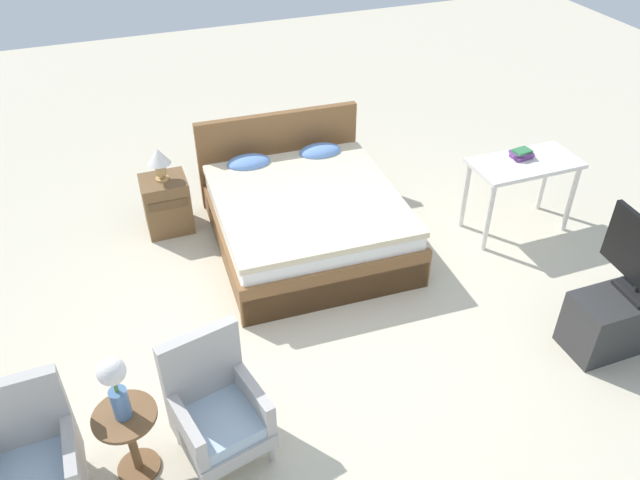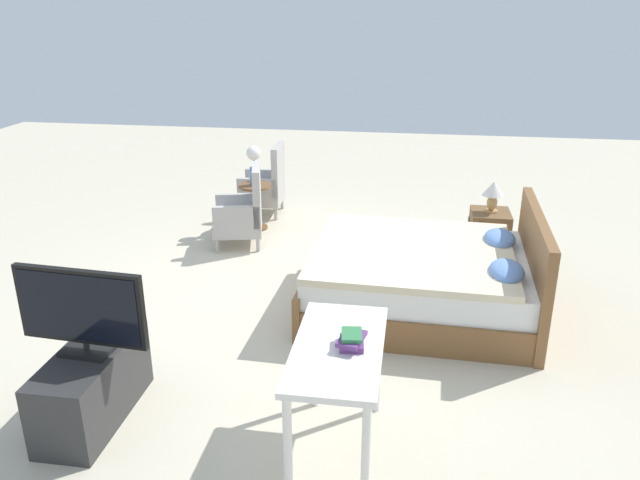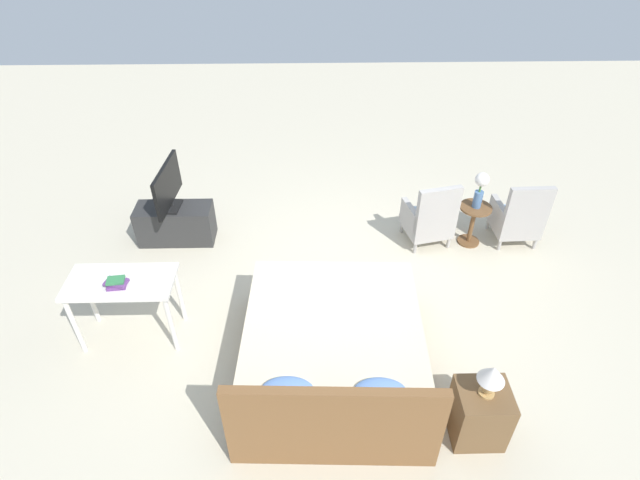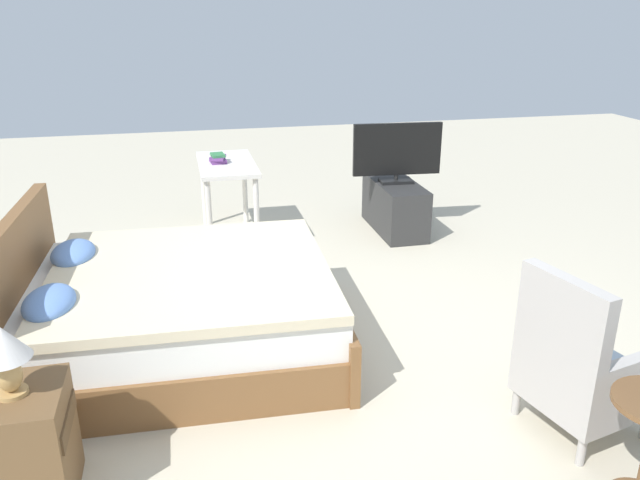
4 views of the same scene
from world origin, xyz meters
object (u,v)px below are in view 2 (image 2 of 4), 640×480
vanity_desk (338,363)px  armchair_by_window_right (243,214)px  table_lamp (493,192)px  tv_stand (93,385)px  book_stack (352,340)px  bed (426,279)px  armchair_by_window_left (266,186)px  flower_vase (254,161)px  nightstand (488,237)px  side_table (255,201)px  tv_flatscreen (81,310)px

vanity_desk → armchair_by_window_right: bearing=-155.8°
table_lamp → tv_stand: size_ratio=0.34×
book_stack → armchair_by_window_right: bearing=-154.7°
bed → armchair_by_window_left: bed is taller
flower_vase → table_lamp: size_ratio=1.45×
armchair_by_window_right → vanity_desk: armchair_by_window_right is taller
flower_vase → vanity_desk: size_ratio=0.46×
armchair_by_window_left → table_lamp: (1.23, 2.72, 0.41)m
nightstand → side_table: bearing=-103.6°
nightstand → armchair_by_window_left: bearing=-114.3°
tv_stand → armchair_by_window_left: bearing=178.1°
armchair_by_window_right → book_stack: size_ratio=3.94×
side_table → tv_stand: size_ratio=0.58×
side_table → tv_flatscreen: size_ratio=0.63×
armchair_by_window_right → book_stack: bearing=25.3°
nightstand → tv_flatscreen: size_ratio=0.65×
side_table → tv_stand: (3.80, -0.15, -0.10)m
bed → vanity_desk: 2.15m
bed → side_table: (-1.87, -2.04, 0.05)m
tv_stand → bed: bearing=131.5°
nightstand → tv_stand: nightstand is taller
armchair_by_window_left → tv_flatscreen: (4.38, -0.14, 0.43)m
vanity_desk → nightstand: bearing=159.7°
flower_vase → nightstand: 2.84m
tv_stand → armchair_by_window_right: bearing=177.5°
armchair_by_window_right → table_lamp: 2.75m
table_lamp → tv_flatscreen: size_ratio=0.38×
tv_flatscreen → tv_stand: bearing=175.7°
flower_vase → book_stack: flower_vase is taller
armchair_by_window_left → vanity_desk: (4.49, 1.51, 0.27)m
side_table → flower_vase: 0.50m
side_table → book_stack: bearing=22.0°
bed → tv_stand: (1.94, -2.19, -0.05)m
tv_flatscreen → book_stack: bearing=86.5°
armchair_by_window_left → flower_vase: bearing=0.7°
tv_stand → tv_flatscreen: (0.00, -0.00, 0.56)m
armchair_by_window_left → tv_flatscreen: 4.40m
armchair_by_window_right → tv_flatscreen: size_ratio=1.05×
flower_vase → vanity_desk: bearing=21.0°
bed → side_table: bearing=-132.4°
book_stack → vanity_desk: bearing=-87.7°
armchair_by_window_right → bed: bearing=57.4°
flower_vase → tv_stand: size_ratio=0.50×
armchair_by_window_left → nightstand: bearing=65.7°
book_stack → table_lamp: bearing=160.8°
tv_stand → table_lamp: bearing=137.8°
flower_vase → tv_stand: 3.85m
tv_flatscreen → vanity_desk: tv_flatscreen is taller
side_table → table_lamp: bearing=76.4°
side_table → book_stack: book_stack is taller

